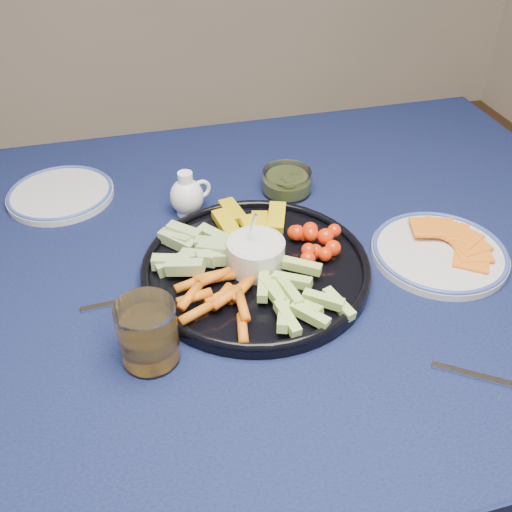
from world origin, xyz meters
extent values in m
plane|color=#52301C|center=(0.00, 0.00, 0.00)|extent=(4.00, 4.00, 0.00)
cylinder|color=#4A2D18|center=(0.72, 0.42, 0.35)|extent=(0.07, 0.07, 0.70)
cube|color=#4A2D18|center=(0.00, 0.00, 0.72)|extent=(1.60, 1.00, 0.04)
cube|color=#0D1134|center=(0.00, 0.00, 0.74)|extent=(1.66, 1.06, 0.01)
cube|color=#0D1134|center=(0.00, 0.53, 0.60)|extent=(1.66, 0.01, 0.30)
cylinder|color=black|center=(0.09, -0.06, 0.75)|extent=(0.39, 0.39, 0.02)
torus|color=black|center=(0.09, -0.06, 0.77)|extent=(0.39, 0.39, 0.02)
cylinder|color=silver|center=(0.09, -0.06, 0.79)|extent=(0.10, 0.10, 0.05)
cylinder|color=silver|center=(0.09, -0.06, 0.81)|extent=(0.08, 0.08, 0.01)
cylinder|color=white|center=(0.00, 0.16, 0.75)|extent=(0.04, 0.04, 0.01)
ellipsoid|color=white|center=(0.00, 0.16, 0.78)|extent=(0.07, 0.07, 0.08)
cylinder|color=white|center=(0.00, 0.16, 0.82)|extent=(0.03, 0.03, 0.03)
torus|color=white|center=(0.03, 0.16, 0.79)|extent=(0.04, 0.02, 0.04)
torus|color=#384D9E|center=(0.00, 0.16, 0.81)|extent=(0.03, 0.03, 0.00)
cylinder|color=white|center=(0.21, 0.18, 0.77)|extent=(0.10, 0.10, 0.05)
cylinder|color=#4E5E1B|center=(0.21, 0.18, 0.76)|extent=(0.09, 0.09, 0.03)
cylinder|color=silver|center=(0.41, -0.09, 0.75)|extent=(0.24, 0.24, 0.01)
torus|color=#384D9E|center=(0.41, -0.09, 0.76)|extent=(0.24, 0.24, 0.01)
cylinder|color=white|center=(-0.11, -0.20, 0.80)|extent=(0.09, 0.09, 0.10)
cylinder|color=gold|center=(-0.11, -0.20, 0.77)|extent=(0.07, 0.07, 0.05)
cube|color=silver|center=(-0.13, -0.07, 0.75)|extent=(0.15, 0.02, 0.00)
cube|color=silver|center=(-0.05, -0.07, 0.75)|extent=(0.04, 0.03, 0.00)
cube|color=silver|center=(0.34, -0.36, 0.75)|extent=(0.13, 0.10, 0.00)
cylinder|color=silver|center=(-0.24, 0.28, 0.75)|extent=(0.21, 0.21, 0.01)
torus|color=#384D9E|center=(-0.24, 0.28, 0.76)|extent=(0.21, 0.21, 0.01)
camera|label=1|loc=(-0.10, -0.78, 1.38)|focal=40.00mm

